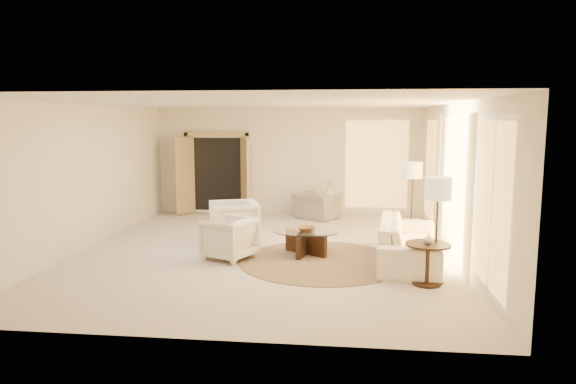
# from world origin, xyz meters

# --- Properties ---
(room) EXTENTS (7.04, 8.04, 2.83)m
(room) POSITION_xyz_m (0.00, 0.00, 1.40)
(room) COLOR beige
(room) RESTS_ON ground
(windows_right) EXTENTS (0.10, 6.40, 2.40)m
(windows_right) POSITION_xyz_m (3.45, 0.10, 1.35)
(windows_right) COLOR #FFC466
(windows_right) RESTS_ON room
(window_back_corner) EXTENTS (1.70, 0.10, 2.40)m
(window_back_corner) POSITION_xyz_m (2.30, 3.95, 1.35)
(window_back_corner) COLOR #FFC466
(window_back_corner) RESTS_ON room
(curtains_right) EXTENTS (0.06, 5.20, 2.60)m
(curtains_right) POSITION_xyz_m (3.40, 1.00, 1.30)
(curtains_right) COLOR beige
(curtains_right) RESTS_ON room
(french_doors) EXTENTS (1.95, 0.66, 2.16)m
(french_doors) POSITION_xyz_m (-1.90, 3.82, 1.07)
(french_doors) COLOR tan
(french_doors) RESTS_ON room
(area_rug) EXTENTS (3.65, 3.65, 0.01)m
(area_rug) POSITION_xyz_m (1.11, -0.55, 0.01)
(area_rug) COLOR #453121
(area_rug) RESTS_ON room
(sofa) EXTENTS (1.26, 2.65, 0.75)m
(sofa) POSITION_xyz_m (2.63, -0.39, 0.37)
(sofa) COLOR white
(sofa) RESTS_ON room
(armchair_left) EXTENTS (1.13, 1.16, 0.95)m
(armchair_left) POSITION_xyz_m (-0.74, 0.61, 0.47)
(armchair_left) COLOR white
(armchair_left) RESTS_ON room
(armchair_right) EXTENTS (1.03, 1.05, 0.83)m
(armchair_right) POSITION_xyz_m (-0.56, -0.56, 0.41)
(armchair_right) COLOR white
(armchair_right) RESTS_ON room
(accent_chair) EXTENTS (1.18, 1.06, 0.86)m
(accent_chair) POSITION_xyz_m (0.78, 3.40, 0.43)
(accent_chair) COLOR gray
(accent_chair) RESTS_ON room
(coffee_table) EXTENTS (1.59, 1.59, 0.45)m
(coffee_table) POSITION_xyz_m (0.79, -0.13, 0.28)
(coffee_table) COLOR black
(coffee_table) RESTS_ON room
(end_table) EXTENTS (0.68, 0.68, 0.64)m
(end_table) POSITION_xyz_m (2.77, -1.68, 0.44)
(end_table) COLOR black
(end_table) RESTS_ON room
(side_table) EXTENTS (0.46, 0.46, 0.53)m
(side_table) POSITION_xyz_m (1.12, 3.40, 0.32)
(side_table) COLOR black
(side_table) RESTS_ON room
(floor_lamp_near) EXTENTS (0.39, 0.39, 1.63)m
(floor_lamp_near) POSITION_xyz_m (2.90, 1.41, 1.39)
(floor_lamp_near) COLOR black
(floor_lamp_near) RESTS_ON room
(floor_lamp_far) EXTENTS (0.40, 0.40, 1.64)m
(floor_lamp_far) POSITION_xyz_m (2.90, -1.58, 1.39)
(floor_lamp_far) COLOR black
(floor_lamp_far) RESTS_ON room
(bowl) EXTENTS (0.40, 0.40, 0.08)m
(bowl) POSITION_xyz_m (0.79, -0.13, 0.49)
(bowl) COLOR brown
(bowl) RESTS_ON coffee_table
(end_vase) EXTENTS (0.18, 0.18, 0.15)m
(end_vase) POSITION_xyz_m (2.77, -1.68, 0.71)
(end_vase) COLOR white
(end_vase) RESTS_ON end_table
(side_vase) EXTENTS (0.24, 0.24, 0.24)m
(side_vase) POSITION_xyz_m (1.12, 3.40, 0.65)
(side_vase) COLOR white
(side_vase) RESTS_ON side_table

